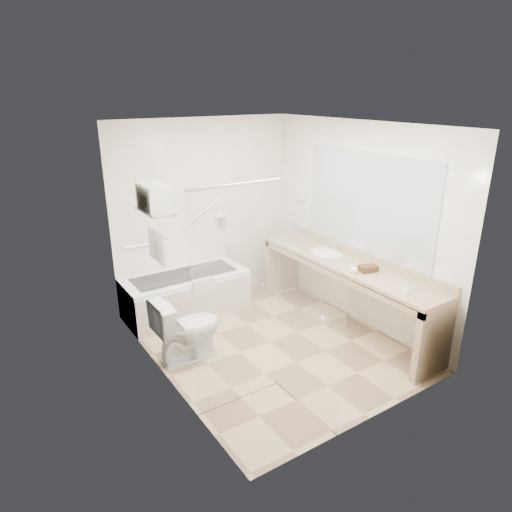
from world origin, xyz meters
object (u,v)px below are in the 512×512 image
bathtub (186,294)px  vanity_counter (345,278)px  water_bottle_left (308,244)px  toilet (188,329)px  amenity_basket (368,268)px

bathtub → vanity_counter: 2.09m
bathtub → water_bottle_left: 1.74m
toilet → amenity_basket: 2.17m
vanity_counter → toilet: 2.03m
bathtub → vanity_counter: bearing=-42.4°
toilet → amenity_basket: (1.98, -0.71, 0.51)m
vanity_counter → water_bottle_left: 0.66m
amenity_basket → bathtub: bearing=131.4°
toilet → water_bottle_left: water_bottle_left is taller
vanity_counter → toilet: (-1.97, 0.37, -0.27)m
amenity_basket → water_bottle_left: water_bottle_left is taller
vanity_counter → amenity_basket: 0.42m
vanity_counter → toilet: bearing=169.4°
toilet → water_bottle_left: (1.83, 0.20, 0.58)m
bathtub → amenity_basket: amenity_basket is taller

